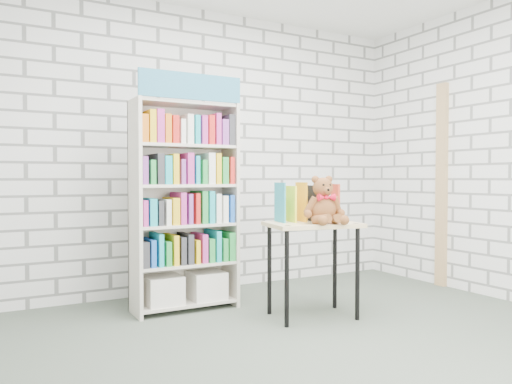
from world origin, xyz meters
TOP-DOWN VIEW (x-y plane):
  - ground at (0.00, 0.00)m, footprint 4.50×4.50m
  - room_shell at (0.00, 0.00)m, footprint 4.52×4.02m
  - bookshelf at (-0.45, 1.36)m, footprint 0.88×0.34m
  - display_table at (0.37, 0.64)m, footprint 0.79×0.61m
  - table_books at (0.39, 0.75)m, footprint 0.53×0.30m
  - teddy_bear at (0.40, 0.52)m, footprint 0.35×0.33m
  - door_trim at (2.23, 0.95)m, footprint 0.05×0.12m

SIDE VIEW (x-z plane):
  - ground at x=0.00m, z-range 0.00..0.00m
  - display_table at x=0.37m, z-range 0.27..1.04m
  - bookshelf at x=-0.45m, z-range -0.09..1.89m
  - table_books at x=0.39m, z-range 0.76..1.06m
  - teddy_bear at x=0.40m, z-range 0.73..1.10m
  - door_trim at x=2.23m, z-range 0.00..2.10m
  - room_shell at x=0.00m, z-range 0.38..3.19m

